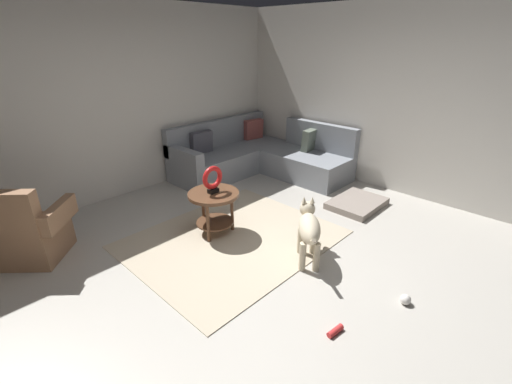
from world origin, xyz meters
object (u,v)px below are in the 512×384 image
object	(u,v)px
sectional_couch	(259,157)
dog_toy_rope	(335,331)
torus_sculpture	(213,179)
dog	(309,228)
armchair	(27,233)
dog_toy_ball	(405,299)
dog_bed_mat	(357,203)
side_table	(214,202)

from	to	relation	value
sectional_couch	dog_toy_rope	distance (m)	3.74
torus_sculpture	dog	bearing A→B (deg)	-74.07
torus_sculpture	dog_toy_rope	size ratio (longest dim) A/B	2.04
armchair	torus_sculpture	size ratio (longest dim) A/B	3.04
armchair	dog_toy_ball	xyz separation A→B (m)	(2.08, -3.19, -0.28)
armchair	dog_bed_mat	xyz separation A→B (m)	(3.58, -1.88, -0.28)
dog_toy_ball	sectional_couch	bearing A→B (deg)	64.94
armchair	dog_toy_ball	bearing A→B (deg)	-12.38
dog_toy_ball	dog_bed_mat	bearing A→B (deg)	41.01
dog	dog_toy_rope	size ratio (longest dim) A/B	4.24
armchair	side_table	size ratio (longest dim) A/B	1.65
sectional_couch	dog_toy_rope	world-z (taller)	sectional_couch
armchair	dog_bed_mat	world-z (taller)	armchair
dog_toy_rope	torus_sculpture	bearing A→B (deg)	79.25
dog_bed_mat	dog_toy_ball	bearing A→B (deg)	-138.99
armchair	torus_sculpture	world-z (taller)	armchair
side_table	torus_sculpture	xyz separation A→B (m)	(-0.00, 0.00, 0.29)
armchair	dog	world-z (taller)	armchair
dog_bed_mat	dog_toy_rope	xyz separation A→B (m)	(-2.24, -1.04, -0.02)
sectional_couch	dog	bearing A→B (deg)	-125.39
sectional_couch	torus_sculpture	xyz separation A→B (m)	(-1.88, -1.05, 0.42)
dog_bed_mat	dog	bearing A→B (deg)	-170.54
dog_bed_mat	dog_toy_rope	world-z (taller)	dog_bed_mat
side_table	dog_toy_rope	size ratio (longest dim) A/B	3.76
armchair	dog_toy_ball	distance (m)	3.82
armchair	side_table	xyz separation A→B (m)	(1.71, -1.00, 0.09)
sectional_couch	dog_bed_mat	distance (m)	1.95
torus_sculpture	dog_toy_ball	bearing A→B (deg)	-80.51
sectional_couch	dog_toy_ball	world-z (taller)	sectional_couch
sectional_couch	torus_sculpture	bearing A→B (deg)	-150.82
sectional_couch	armchair	world-z (taller)	same
side_table	dog_toy_ball	distance (m)	2.25
torus_sculpture	dog_bed_mat	world-z (taller)	torus_sculpture
sectional_couch	armchair	xyz separation A→B (m)	(-3.59, -0.05, 0.03)
sectional_couch	dog_toy_ball	size ratio (longest dim) A/B	23.69
torus_sculpture	dog_toy_ball	xyz separation A→B (m)	(0.37, -2.19, -0.66)
dog_bed_mat	sectional_couch	bearing A→B (deg)	89.64
side_table	dog_toy_rope	bearing A→B (deg)	-100.75
side_table	dog_bed_mat	xyz separation A→B (m)	(1.87, -0.88, -0.37)
dog_bed_mat	dog	xyz separation A→B (m)	(-1.54, -0.26, 0.33)
sectional_couch	dog_toy_ball	xyz separation A→B (m)	(-1.52, -3.24, -0.24)
sectional_couch	dog_bed_mat	world-z (taller)	sectional_couch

